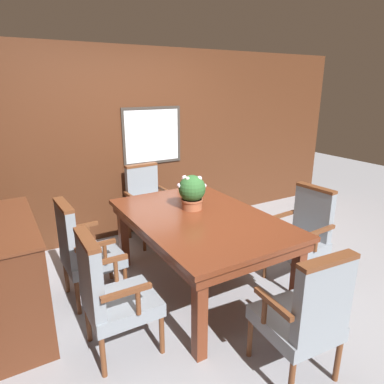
# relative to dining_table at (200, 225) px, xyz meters

# --- Properties ---
(ground_plane) EXTENTS (14.00, 14.00, 0.00)m
(ground_plane) POSITION_rel_dining_table_xyz_m (-0.06, -0.17, -0.69)
(ground_plane) COLOR #93969E
(wall_back) EXTENTS (7.20, 0.08, 2.45)m
(wall_back) POSITION_rel_dining_table_xyz_m (-0.06, 1.68, 0.54)
(wall_back) COLOR #4C2816
(wall_back) RESTS_ON ground_plane
(dining_table) EXTENTS (1.22, 1.83, 0.78)m
(dining_table) POSITION_rel_dining_table_xyz_m (0.00, 0.00, 0.00)
(dining_table) COLOR maroon
(dining_table) RESTS_ON ground_plane
(chair_right_near) EXTENTS (0.55, 0.55, 1.00)m
(chair_right_near) POSITION_rel_dining_table_xyz_m (1.02, -0.39, -0.17)
(chair_right_near) COLOR brown
(chair_right_near) RESTS_ON ground_plane
(chair_left_near) EXTENTS (0.52, 0.53, 1.00)m
(chair_left_near) POSITION_rel_dining_table_xyz_m (-1.03, -0.41, -0.17)
(chair_left_near) COLOR brown
(chair_left_near) RESTS_ON ground_plane
(chair_left_far) EXTENTS (0.54, 0.54, 1.00)m
(chair_left_far) POSITION_rel_dining_table_xyz_m (-1.03, 0.39, -0.17)
(chair_left_far) COLOR brown
(chair_left_far) RESTS_ON ground_plane
(chair_head_far) EXTENTS (0.54, 0.54, 1.00)m
(chair_head_far) POSITION_rel_dining_table_xyz_m (0.02, 1.35, -0.17)
(chair_head_far) COLOR brown
(chair_head_far) RESTS_ON ground_plane
(chair_head_near) EXTENTS (0.55, 0.55, 1.00)m
(chair_head_near) POSITION_rel_dining_table_xyz_m (0.02, -1.32, -0.17)
(chair_head_near) COLOR brown
(chair_head_near) RESTS_ON ground_plane
(potted_plant) EXTENTS (0.28, 0.27, 0.35)m
(potted_plant) POSITION_rel_dining_table_xyz_m (0.04, 0.21, 0.28)
(potted_plant) COLOR #9E5638
(potted_plant) RESTS_ON dining_table
(sideboard_cabinet) EXTENTS (0.54, 1.27, 0.94)m
(sideboard_cabinet) POSITION_rel_dining_table_xyz_m (-1.67, 0.33, -0.22)
(sideboard_cabinet) COLOR #512816
(sideboard_cabinet) RESTS_ON ground_plane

